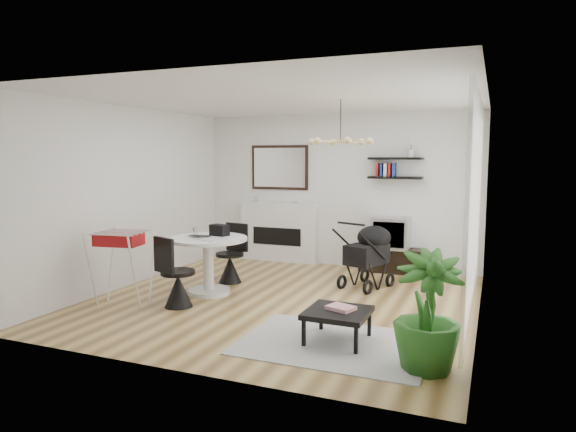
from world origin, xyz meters
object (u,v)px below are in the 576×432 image
at_px(stroller, 369,258).
at_px(tv_console, 392,260).
at_px(dining_table, 208,257).
at_px(drying_rack, 122,266).
at_px(coffee_table, 338,314).
at_px(potted_plant, 428,311).
at_px(fireplace, 278,225).
at_px(crt_tv, 391,233).

bearing_deg(stroller, tv_console, 103.50).
distance_m(dining_table, drying_rack, 1.18).
height_order(coffee_table, potted_plant, potted_plant).
distance_m(dining_table, stroller, 2.38).
height_order(fireplace, tv_console, fireplace).
relative_size(fireplace, tv_console, 1.98).
xyz_separation_m(crt_tv, stroller, (-0.12, -1.12, -0.23)).
bearing_deg(tv_console, fireplace, 176.69).
xyz_separation_m(fireplace, dining_table, (-0.02, -2.50, -0.15)).
relative_size(tv_console, stroller, 1.06).
bearing_deg(potted_plant, drying_rack, 170.77).
height_order(tv_console, stroller, stroller).
bearing_deg(dining_table, drying_rack, -130.57).
bearing_deg(tv_console, drying_rack, -131.97).
relative_size(crt_tv, drying_rack, 0.61).
bearing_deg(stroller, dining_table, -127.20).
bearing_deg(coffee_table, tv_console, 91.34).
xyz_separation_m(dining_table, drying_rack, (-0.77, -0.90, -0.01)).
bearing_deg(tv_console, coffee_table, -88.66).
distance_m(drying_rack, potted_plant, 4.04).
height_order(crt_tv, dining_table, crt_tv).
bearing_deg(stroller, fireplace, 169.20).
height_order(fireplace, stroller, fireplace).
relative_size(fireplace, coffee_table, 3.31).
height_order(fireplace, crt_tv, fireplace).
xyz_separation_m(fireplace, crt_tv, (2.13, -0.13, -0.01)).
height_order(crt_tv, drying_rack, drying_rack).
height_order(stroller, potted_plant, potted_plant).
relative_size(coffee_table, potted_plant, 0.59).
xyz_separation_m(tv_console, drying_rack, (-2.94, -3.27, 0.32)).
relative_size(dining_table, drying_rack, 1.12).
bearing_deg(potted_plant, dining_table, 154.34).
xyz_separation_m(fireplace, tv_console, (2.16, -0.12, -0.48)).
bearing_deg(drying_rack, potted_plant, -18.30).
distance_m(tv_console, dining_table, 3.24).
relative_size(dining_table, coffee_table, 1.71).
height_order(tv_console, drying_rack, drying_rack).
distance_m(coffee_table, potted_plant, 1.07).
bearing_deg(tv_console, crt_tv, -173.43).
bearing_deg(coffee_table, dining_table, 152.85).
relative_size(tv_console, drying_rack, 1.10).
distance_m(dining_table, coffee_table, 2.55).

